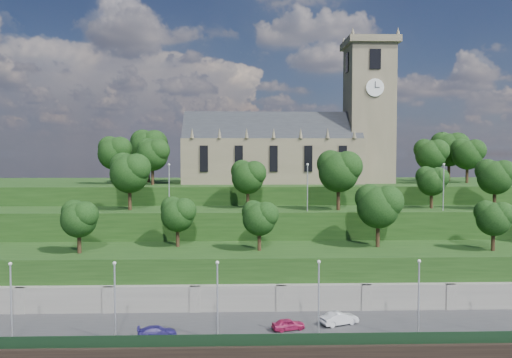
{
  "coord_description": "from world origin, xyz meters",
  "views": [
    {
      "loc": [
        -9.7,
        -45.91,
        20.28
      ],
      "look_at": [
        -7.35,
        30.0,
        16.48
      ],
      "focal_mm": 35.0,
      "sensor_mm": 36.0,
      "label": 1
    }
  ],
  "objects_px": {
    "church": "(297,142)",
    "car_right": "(157,332)",
    "car_middle": "(339,318)",
    "car_left": "(288,324)"
  },
  "relations": [
    {
      "from": "car_middle",
      "to": "car_right",
      "type": "height_order",
      "value": "car_middle"
    },
    {
      "from": "car_right",
      "to": "car_middle",
      "type": "bearing_deg",
      "value": -89.24
    },
    {
      "from": "church",
      "to": "car_right",
      "type": "bearing_deg",
      "value": -113.79
    },
    {
      "from": "car_middle",
      "to": "car_right",
      "type": "bearing_deg",
      "value": 78.41
    },
    {
      "from": "church",
      "to": "car_right",
      "type": "relative_size",
      "value": 9.94
    },
    {
      "from": "church",
      "to": "car_right",
      "type": "xyz_separation_m",
      "value": [
        -18.84,
        -42.75,
        -19.96
      ]
    },
    {
      "from": "car_left",
      "to": "car_middle",
      "type": "distance_m",
      "value": 5.8
    },
    {
      "from": "church",
      "to": "car_middle",
      "type": "xyz_separation_m",
      "value": [
        0.08,
        -39.58,
        -19.84
      ]
    },
    {
      "from": "car_left",
      "to": "car_right",
      "type": "relative_size",
      "value": 0.89
    },
    {
      "from": "car_left",
      "to": "car_right",
      "type": "distance_m",
      "value": 13.41
    }
  ]
}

